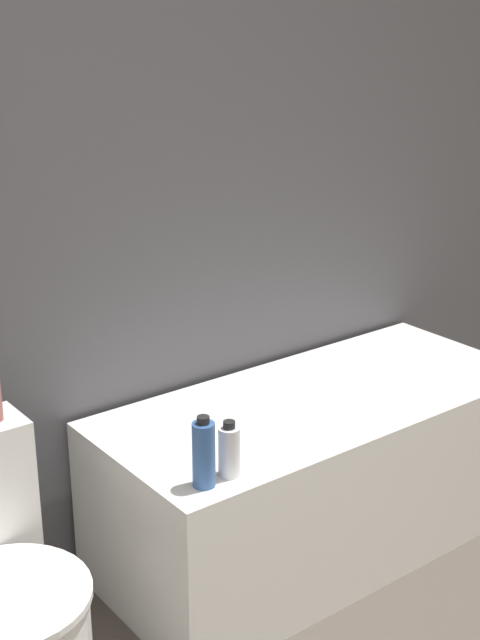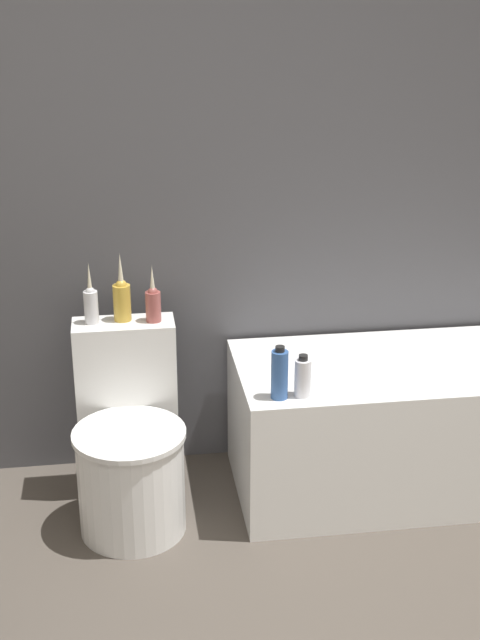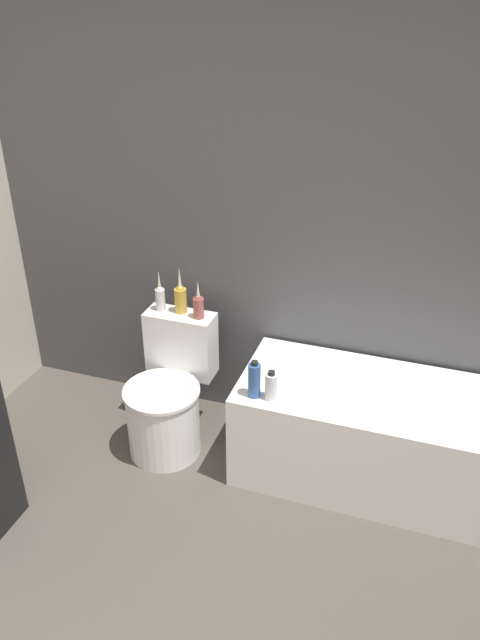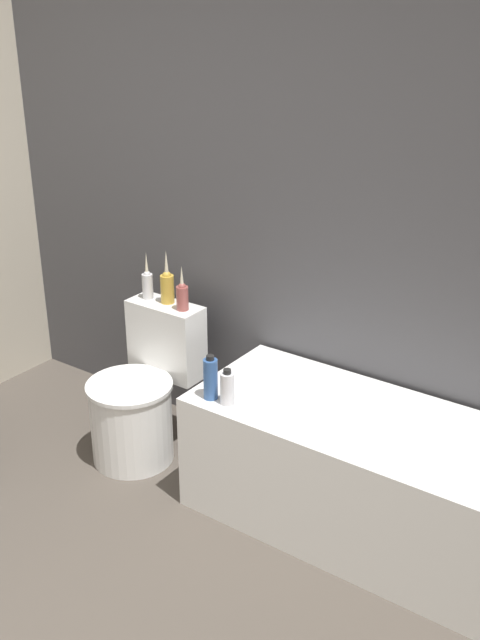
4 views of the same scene
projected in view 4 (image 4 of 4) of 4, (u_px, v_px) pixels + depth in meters
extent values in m
cube|color=#4C4C51|center=(261.00, 196.00, 3.50)|extent=(6.40, 0.06, 2.60)
cube|color=white|center=(364.00, 475.00, 3.21)|extent=(1.52, 0.66, 0.56)
cube|color=#B7BCC6|center=(369.00, 420.00, 3.09)|extent=(1.32, 0.46, 0.01)
cylinder|color=white|center=(132.00, 423.00, 3.74)|extent=(0.41, 0.41, 0.40)
cylinder|color=white|center=(129.00, 386.00, 3.65)|extent=(0.43, 0.43, 0.02)
cube|color=white|center=(166.00, 339.00, 3.81)|extent=(0.40, 0.17, 0.38)
cylinder|color=silver|center=(148.00, 286.00, 3.78)|extent=(0.05, 0.05, 0.13)
sphere|color=silver|center=(147.00, 274.00, 3.75)|extent=(0.04, 0.04, 0.04)
cone|color=beige|center=(146.00, 263.00, 3.73)|extent=(0.02, 0.02, 0.12)
cylinder|color=gold|center=(167.00, 289.00, 3.72)|extent=(0.07, 0.07, 0.14)
sphere|color=gold|center=(167.00, 276.00, 3.69)|extent=(0.04, 0.04, 0.04)
cone|color=beige|center=(166.00, 263.00, 3.66)|extent=(0.02, 0.02, 0.13)
cylinder|color=#994C47|center=(182.00, 298.00, 3.64)|extent=(0.06, 0.06, 0.12)
sphere|color=#994C47|center=(182.00, 287.00, 3.62)|extent=(0.04, 0.04, 0.04)
cone|color=beige|center=(182.00, 276.00, 3.60)|extent=(0.02, 0.02, 0.11)
cylinder|color=#335999|center=(211.00, 379.00, 3.21)|extent=(0.06, 0.06, 0.19)
cylinder|color=black|center=(210.00, 358.00, 3.17)|extent=(0.03, 0.03, 0.02)
cylinder|color=silver|center=(227.00, 389.00, 3.18)|extent=(0.06, 0.06, 0.14)
cylinder|color=black|center=(227.00, 372.00, 3.14)|extent=(0.03, 0.03, 0.02)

